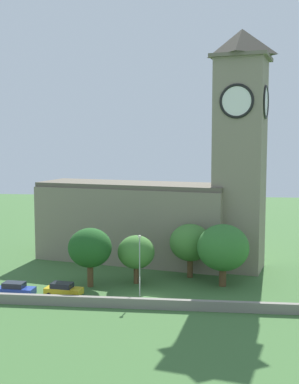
% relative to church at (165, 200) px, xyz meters
% --- Properties ---
extents(ground_plane, '(200.00, 200.00, 0.00)m').
position_rel_church_xyz_m(ground_plane, '(-0.62, -3.92, -10.10)').
color(ground_plane, '#3D6633').
extents(church, '(37.80, 17.38, 35.69)m').
position_rel_church_xyz_m(church, '(0.00, 0.00, 0.00)').
color(church, gray).
rests_on(church, ground).
extents(quay_barrier, '(48.23, 0.70, 1.20)m').
position_rel_church_xyz_m(quay_barrier, '(-0.62, -22.48, -9.50)').
color(quay_barrier, gray).
rests_on(quay_barrier, ground).
extents(car_blue, '(4.83, 2.48, 1.82)m').
position_rel_church_xyz_m(car_blue, '(-17.24, -19.81, -9.18)').
color(car_blue, '#233D9E').
rests_on(car_blue, ground).
extents(car_yellow, '(4.91, 2.76, 1.73)m').
position_rel_church_xyz_m(car_yellow, '(-11.30, -19.04, -9.22)').
color(car_yellow, gold).
rests_on(car_yellow, ground).
extents(streetlamp_west_mid, '(0.44, 0.44, 7.83)m').
position_rel_church_xyz_m(streetlamp_west_mid, '(-1.75, -17.90, -4.96)').
color(streetlamp_west_mid, '#9EA0A5').
rests_on(streetlamp_west_mid, ground).
extents(tree_churchyard, '(5.88, 5.88, 7.71)m').
position_rel_church_xyz_m(tree_churchyard, '(4.24, -8.35, -5.08)').
color(tree_churchyard, brown).
rests_on(tree_churchyard, ground).
extents(tree_riverside_east, '(5.84, 5.84, 7.93)m').
position_rel_church_xyz_m(tree_riverside_east, '(-8.89, -14.43, -4.84)').
color(tree_riverside_east, brown).
rests_on(tree_riverside_east, ground).
extents(tree_riverside_west, '(6.95, 6.95, 8.40)m').
position_rel_church_xyz_m(tree_riverside_west, '(8.75, -12.23, -4.86)').
color(tree_riverside_west, brown).
rests_on(tree_riverside_west, ground).
extents(tree_by_tower, '(5.06, 5.06, 6.65)m').
position_rel_church_xyz_m(tree_by_tower, '(-2.98, -12.28, -5.76)').
color(tree_by_tower, brown).
rests_on(tree_by_tower, ground).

